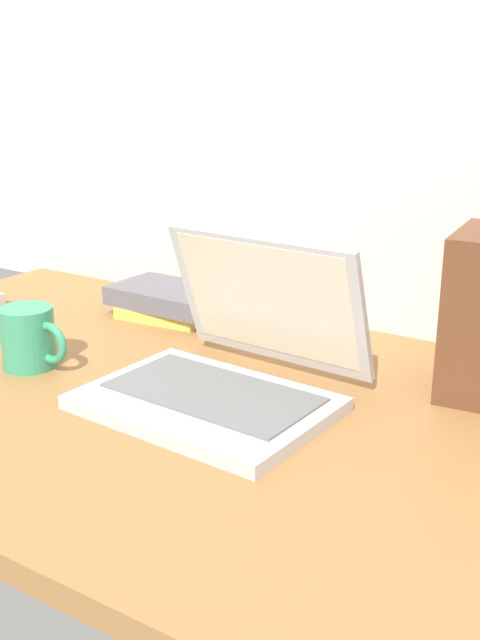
% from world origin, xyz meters
% --- Properties ---
extents(desk, '(1.60, 0.76, 0.03)m').
position_xyz_m(desk, '(0.00, 0.00, 0.01)').
color(desk, olive).
rests_on(desk, ground).
extents(laptop, '(0.32, 0.31, 0.21)m').
position_xyz_m(laptop, '(-0.07, 0.02, 0.08)').
color(laptop, '#B2B5BA').
rests_on(laptop, desk).
extents(coffee_mug, '(0.12, 0.08, 0.09)m').
position_xyz_m(coffee_mug, '(-0.37, -0.04, 0.08)').
color(coffee_mug, '#338C66').
rests_on(coffee_mug, desk).
extents(book_stack, '(0.20, 0.13, 0.05)m').
position_xyz_m(book_stack, '(-0.35, 0.26, 0.06)').
color(book_stack, '#D8BF4C').
rests_on(book_stack, desk).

